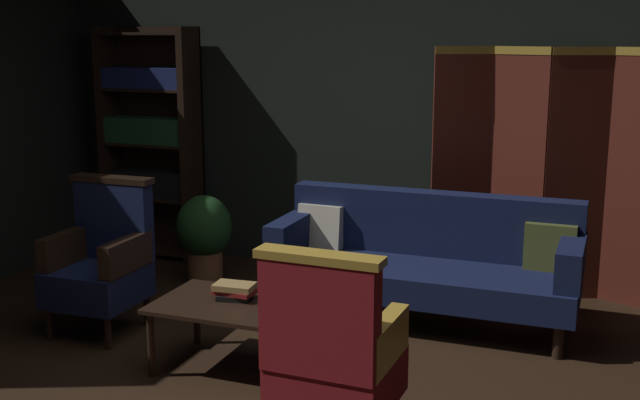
{
  "coord_description": "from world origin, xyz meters",
  "views": [
    {
      "loc": [
        1.77,
        -3.84,
        2.0
      ],
      "look_at": [
        0.0,
        0.8,
        0.95
      ],
      "focal_mm": 44.59,
      "sensor_mm": 36.0,
      "label": 1
    }
  ],
  "objects_px": {
    "velvet_couch": "(426,257)",
    "armchair_wing_left": "(102,260)",
    "armchair_gilt_accent": "(332,355)",
    "coffee_table": "(239,311)",
    "folding_screen": "(546,170)",
    "book_red_leather": "(234,292)",
    "book_black_cloth": "(235,296)",
    "potted_plant": "(204,234)",
    "book_tan_leather": "(234,286)",
    "bookshelf": "(151,140)"
  },
  "relations": [
    {
      "from": "armchair_wing_left",
      "to": "coffee_table",
      "type": "bearing_deg",
      "value": -13.03
    },
    {
      "from": "armchair_gilt_accent",
      "to": "folding_screen",
      "type": "bearing_deg",
      "value": 75.68
    },
    {
      "from": "folding_screen",
      "to": "book_red_leather",
      "type": "height_order",
      "value": "folding_screen"
    },
    {
      "from": "book_black_cloth",
      "to": "potted_plant",
      "type": "bearing_deg",
      "value": 125.46
    },
    {
      "from": "bookshelf",
      "to": "book_red_leather",
      "type": "bearing_deg",
      "value": -47.08
    },
    {
      "from": "book_red_leather",
      "to": "book_tan_leather",
      "type": "height_order",
      "value": "book_tan_leather"
    },
    {
      "from": "armchair_gilt_accent",
      "to": "coffee_table",
      "type": "bearing_deg",
      "value": 140.89
    },
    {
      "from": "coffee_table",
      "to": "armchair_gilt_accent",
      "type": "distance_m",
      "value": 1.09
    },
    {
      "from": "folding_screen",
      "to": "armchair_gilt_accent",
      "type": "xyz_separation_m",
      "value": [
        -0.7,
        -2.76,
        -0.5
      ]
    },
    {
      "from": "armchair_gilt_accent",
      "to": "potted_plant",
      "type": "bearing_deg",
      "value": 131.7
    },
    {
      "from": "potted_plant",
      "to": "book_black_cloth",
      "type": "height_order",
      "value": "potted_plant"
    },
    {
      "from": "coffee_table",
      "to": "book_black_cloth",
      "type": "height_order",
      "value": "book_black_cloth"
    },
    {
      "from": "bookshelf",
      "to": "armchair_gilt_accent",
      "type": "bearing_deg",
      "value": -44.79
    },
    {
      "from": "bookshelf",
      "to": "armchair_wing_left",
      "type": "height_order",
      "value": "bookshelf"
    },
    {
      "from": "folding_screen",
      "to": "book_black_cloth",
      "type": "relative_size",
      "value": 9.77
    },
    {
      "from": "velvet_couch",
      "to": "potted_plant",
      "type": "xyz_separation_m",
      "value": [
        -1.84,
        0.13,
        -0.03
      ]
    },
    {
      "from": "potted_plant",
      "to": "velvet_couch",
      "type": "bearing_deg",
      "value": -3.96
    },
    {
      "from": "folding_screen",
      "to": "armchair_gilt_accent",
      "type": "relative_size",
      "value": 1.83
    },
    {
      "from": "potted_plant",
      "to": "armchair_gilt_accent",
      "type": "bearing_deg",
      "value": -48.3
    },
    {
      "from": "book_red_leather",
      "to": "folding_screen",
      "type": "bearing_deg",
      "value": 51.4
    },
    {
      "from": "folding_screen",
      "to": "potted_plant",
      "type": "bearing_deg",
      "value": -164.96
    },
    {
      "from": "folding_screen",
      "to": "book_tan_leather",
      "type": "relative_size",
      "value": 7.89
    },
    {
      "from": "book_red_leather",
      "to": "book_tan_leather",
      "type": "xyz_separation_m",
      "value": [
        0.0,
        0.0,
        0.03
      ]
    },
    {
      "from": "potted_plant",
      "to": "folding_screen",
      "type": "bearing_deg",
      "value": 15.04
    },
    {
      "from": "bookshelf",
      "to": "coffee_table",
      "type": "xyz_separation_m",
      "value": [
        1.87,
        -2.01,
        -0.69
      ]
    },
    {
      "from": "folding_screen",
      "to": "armchair_wing_left",
      "type": "bearing_deg",
      "value": -146.34
    },
    {
      "from": "velvet_couch",
      "to": "book_tan_leather",
      "type": "relative_size",
      "value": 8.8
    },
    {
      "from": "bookshelf",
      "to": "potted_plant",
      "type": "xyz_separation_m",
      "value": [
        0.86,
        -0.61,
        -0.64
      ]
    },
    {
      "from": "coffee_table",
      "to": "potted_plant",
      "type": "height_order",
      "value": "potted_plant"
    },
    {
      "from": "folding_screen",
      "to": "armchair_wing_left",
      "type": "relative_size",
      "value": 1.83
    },
    {
      "from": "bookshelf",
      "to": "armchair_gilt_accent",
      "type": "distance_m",
      "value": 3.86
    },
    {
      "from": "folding_screen",
      "to": "armchair_wing_left",
      "type": "xyz_separation_m",
      "value": [
        -2.71,
        -1.81,
        -0.5
      ]
    },
    {
      "from": "folding_screen",
      "to": "book_tan_leather",
      "type": "distance_m",
      "value": 2.62
    },
    {
      "from": "book_red_leather",
      "to": "potted_plant",
      "type": "bearing_deg",
      "value": 125.46
    },
    {
      "from": "folding_screen",
      "to": "book_red_leather",
      "type": "bearing_deg",
      "value": -128.6
    },
    {
      "from": "velvet_couch",
      "to": "book_black_cloth",
      "type": "bearing_deg",
      "value": -126.7
    },
    {
      "from": "coffee_table",
      "to": "book_black_cloth",
      "type": "distance_m",
      "value": 0.11
    },
    {
      "from": "bookshelf",
      "to": "book_tan_leather",
      "type": "distance_m",
      "value": 2.71
    },
    {
      "from": "armchair_wing_left",
      "to": "book_red_leather",
      "type": "xyz_separation_m",
      "value": [
        1.11,
        -0.21,
        -0.02
      ]
    },
    {
      "from": "bookshelf",
      "to": "book_tan_leather",
      "type": "bearing_deg",
      "value": -47.08
    },
    {
      "from": "folding_screen",
      "to": "armchair_gilt_accent",
      "type": "height_order",
      "value": "folding_screen"
    },
    {
      "from": "folding_screen",
      "to": "coffee_table",
      "type": "bearing_deg",
      "value": -126.63
    },
    {
      "from": "book_black_cloth",
      "to": "velvet_couch",
      "type": "bearing_deg",
      "value": 53.3
    },
    {
      "from": "velvet_couch",
      "to": "armchair_wing_left",
      "type": "relative_size",
      "value": 2.04
    },
    {
      "from": "armchair_gilt_accent",
      "to": "book_red_leather",
      "type": "bearing_deg",
      "value": 140.4
    },
    {
      "from": "bookshelf",
      "to": "book_black_cloth",
      "type": "bearing_deg",
      "value": -47.08
    },
    {
      "from": "book_black_cloth",
      "to": "book_tan_leather",
      "type": "height_order",
      "value": "book_tan_leather"
    },
    {
      "from": "armchair_gilt_accent",
      "to": "armchair_wing_left",
      "type": "height_order",
      "value": "same"
    },
    {
      "from": "folding_screen",
      "to": "bookshelf",
      "type": "distance_m",
      "value": 3.41
    },
    {
      "from": "coffee_table",
      "to": "book_black_cloth",
      "type": "xyz_separation_m",
      "value": [
        -0.06,
        0.06,
        0.06
      ]
    }
  ]
}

